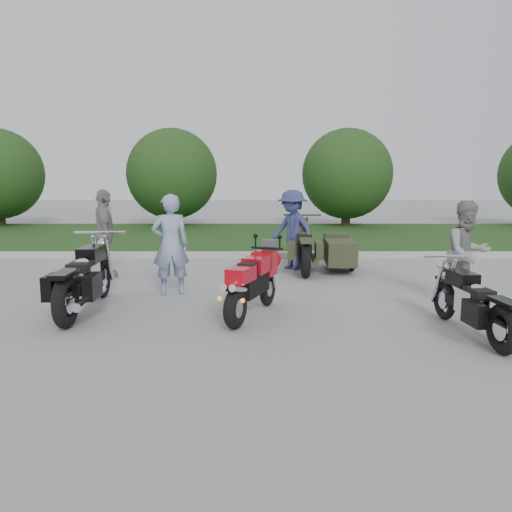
{
  "coord_description": "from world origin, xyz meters",
  "views": [
    {
      "loc": [
        0.33,
        -6.7,
        2.04
      ],
      "look_at": [
        0.34,
        1.21,
        0.8
      ],
      "focal_mm": 35.0,
      "sensor_mm": 36.0,
      "label": 1
    }
  ],
  "objects_px": {
    "cruiser_sidecar": "(325,250)",
    "cruiser_left": "(84,281)",
    "cruiser_right": "(475,306)",
    "person_grey": "(467,253)",
    "person_back": "(105,234)",
    "sportbike_red": "(252,282)",
    "person_denim": "(292,230)",
    "person_stripe": "(171,245)"
  },
  "relations": [
    {
      "from": "cruiser_sidecar",
      "to": "person_denim",
      "type": "bearing_deg",
      "value": 163.36
    },
    {
      "from": "cruiser_right",
      "to": "cruiser_sidecar",
      "type": "distance_m",
      "value": 4.82
    },
    {
      "from": "cruiser_left",
      "to": "person_denim",
      "type": "relative_size",
      "value": 1.4
    },
    {
      "from": "sportbike_red",
      "to": "person_grey",
      "type": "bearing_deg",
      "value": 33.21
    },
    {
      "from": "sportbike_red",
      "to": "person_stripe",
      "type": "xyz_separation_m",
      "value": [
        -1.43,
        1.45,
        0.35
      ]
    },
    {
      "from": "cruiser_left",
      "to": "person_denim",
      "type": "distance_m",
      "value": 5.07
    },
    {
      "from": "cruiser_left",
      "to": "person_grey",
      "type": "xyz_separation_m",
      "value": [
        6.02,
        0.54,
        0.35
      ]
    },
    {
      "from": "cruiser_left",
      "to": "cruiser_right",
      "type": "height_order",
      "value": "cruiser_left"
    },
    {
      "from": "cruiser_right",
      "to": "person_back",
      "type": "xyz_separation_m",
      "value": [
        -5.94,
        3.99,
        0.5
      ]
    },
    {
      "from": "cruiser_left",
      "to": "person_stripe",
      "type": "bearing_deg",
      "value": 46.33
    },
    {
      "from": "person_stripe",
      "to": "person_denim",
      "type": "xyz_separation_m",
      "value": [
        2.31,
        2.49,
        0.0
      ]
    },
    {
      "from": "cruiser_left",
      "to": "person_grey",
      "type": "height_order",
      "value": "person_grey"
    },
    {
      "from": "person_grey",
      "to": "person_denim",
      "type": "xyz_separation_m",
      "value": [
        -2.59,
        3.18,
        0.05
      ]
    },
    {
      "from": "cruiser_sidecar",
      "to": "person_denim",
      "type": "relative_size",
      "value": 1.45
    },
    {
      "from": "cruiser_sidecar",
      "to": "sportbike_red",
      "type": "bearing_deg",
      "value": -110.31
    },
    {
      "from": "cruiser_left",
      "to": "person_back",
      "type": "xyz_separation_m",
      "value": [
        -0.51,
        2.81,
        0.42
      ]
    },
    {
      "from": "cruiser_left",
      "to": "person_grey",
      "type": "bearing_deg",
      "value": 3.94
    },
    {
      "from": "person_stripe",
      "to": "person_grey",
      "type": "bearing_deg",
      "value": 157.43
    },
    {
      "from": "sportbike_red",
      "to": "cruiser_sidecar",
      "type": "distance_m",
      "value": 4.03
    },
    {
      "from": "cruiser_sidecar",
      "to": "person_stripe",
      "type": "bearing_deg",
      "value": -140.46
    },
    {
      "from": "person_denim",
      "to": "person_back",
      "type": "bearing_deg",
      "value": -123.97
    },
    {
      "from": "cruiser_sidecar",
      "to": "person_grey",
      "type": "height_order",
      "value": "person_grey"
    },
    {
      "from": "cruiser_left",
      "to": "cruiser_right",
      "type": "bearing_deg",
      "value": -13.39
    },
    {
      "from": "person_stripe",
      "to": "person_denim",
      "type": "relative_size",
      "value": 1.0
    },
    {
      "from": "cruiser_sidecar",
      "to": "person_back",
      "type": "relative_size",
      "value": 1.42
    },
    {
      "from": "person_stripe",
      "to": "person_denim",
      "type": "height_order",
      "value": "person_denim"
    },
    {
      "from": "sportbike_red",
      "to": "person_denim",
      "type": "bearing_deg",
      "value": 98.07
    },
    {
      "from": "sportbike_red",
      "to": "cruiser_right",
      "type": "distance_m",
      "value": 3.04
    },
    {
      "from": "cruiser_left",
      "to": "person_back",
      "type": "relative_size",
      "value": 1.38
    },
    {
      "from": "sportbike_red",
      "to": "cruiser_right",
      "type": "relative_size",
      "value": 0.89
    },
    {
      "from": "person_denim",
      "to": "cruiser_left",
      "type": "bearing_deg",
      "value": -89.64
    },
    {
      "from": "cruiser_sidecar",
      "to": "cruiser_right",
      "type": "bearing_deg",
      "value": -71.52
    },
    {
      "from": "person_grey",
      "to": "person_denim",
      "type": "relative_size",
      "value": 0.95
    },
    {
      "from": "person_back",
      "to": "person_grey",
      "type": "bearing_deg",
      "value": -129.69
    },
    {
      "from": "cruiser_left",
      "to": "person_back",
      "type": "bearing_deg",
      "value": 99.03
    },
    {
      "from": "sportbike_red",
      "to": "cruiser_sidecar",
      "type": "relative_size",
      "value": 0.71
    },
    {
      "from": "cruiser_sidecar",
      "to": "cruiser_left",
      "type": "bearing_deg",
      "value": -137.17
    },
    {
      "from": "person_grey",
      "to": "person_back",
      "type": "height_order",
      "value": "person_back"
    },
    {
      "from": "cruiser_left",
      "to": "person_denim",
      "type": "bearing_deg",
      "value": 46.09
    },
    {
      "from": "cruiser_right",
      "to": "person_back",
      "type": "height_order",
      "value": "person_back"
    },
    {
      "from": "sportbike_red",
      "to": "person_grey",
      "type": "relative_size",
      "value": 1.09
    },
    {
      "from": "cruiser_sidecar",
      "to": "person_grey",
      "type": "relative_size",
      "value": 1.53
    }
  ]
}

